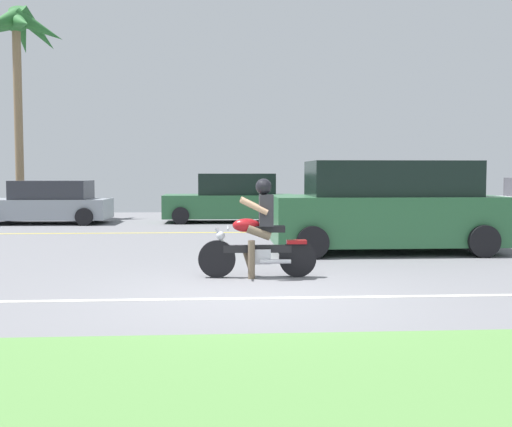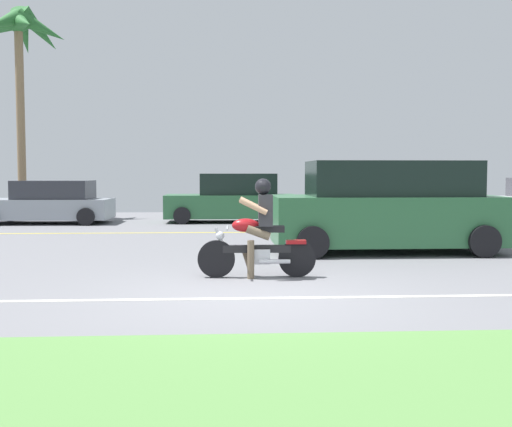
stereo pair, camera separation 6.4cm
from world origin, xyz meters
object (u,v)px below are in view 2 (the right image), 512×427
at_px(suv_nearby, 388,208).
at_px(motorcyclist, 258,236).
at_px(parked_car_2, 404,202).
at_px(parked_car_0, 49,203).
at_px(palm_tree_0, 18,37).
at_px(parked_car_1, 233,200).

bearing_deg(suv_nearby, motorcyclist, -133.94).
bearing_deg(parked_car_2, parked_car_0, 177.02).
height_order(parked_car_0, palm_tree_0, palm_tree_0).
distance_m(parked_car_1, palm_tree_0, 9.89).
height_order(motorcyclist, parked_car_1, parked_car_1).
distance_m(motorcyclist, parked_car_2, 11.70).
relative_size(suv_nearby, parked_car_0, 1.17).
height_order(parked_car_1, palm_tree_0, palm_tree_0).
bearing_deg(palm_tree_0, suv_nearby, -43.92).
distance_m(suv_nearby, parked_car_1, 8.69).
bearing_deg(palm_tree_0, parked_car_2, -12.95).
distance_m(suv_nearby, parked_car_2, 7.74).
relative_size(parked_car_0, parked_car_2, 1.00).
bearing_deg(parked_car_0, suv_nearby, -40.88).
bearing_deg(parked_car_2, palm_tree_0, 167.05).
distance_m(parked_car_0, parked_car_2, 11.70).
height_order(parked_car_2, palm_tree_0, palm_tree_0).
height_order(motorcyclist, parked_car_2, motorcyclist).
distance_m(parked_car_1, parked_car_2, 5.69).
bearing_deg(motorcyclist, palm_tree_0, 120.32).
distance_m(motorcyclist, palm_tree_0, 16.62).
xyz_separation_m(motorcyclist, suv_nearby, (2.93, 3.04, 0.26)).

